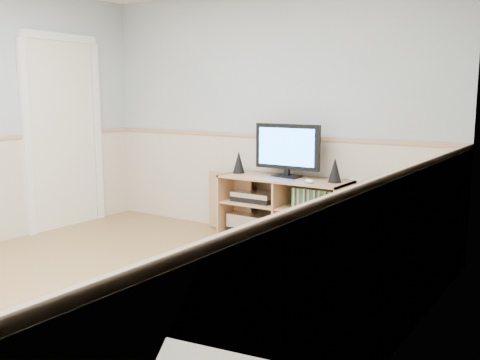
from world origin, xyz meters
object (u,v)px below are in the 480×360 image
keyboard (278,179)px  monitor (287,148)px  media_cabinet (287,209)px  game_consoles (313,242)px

keyboard → monitor: bearing=108.3°
monitor → keyboard: monitor is taller
media_cabinet → game_consoles: 0.42m
media_cabinet → keyboard: bearing=-86.4°
media_cabinet → game_consoles: media_cabinet is taller
game_consoles → media_cabinet: bearing=168.1°
monitor → game_consoles: size_ratio=1.46×
media_cabinet → monitor: bearing=-90.0°
monitor → media_cabinet: bearing=90.0°
keyboard → game_consoles: size_ratio=0.70×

